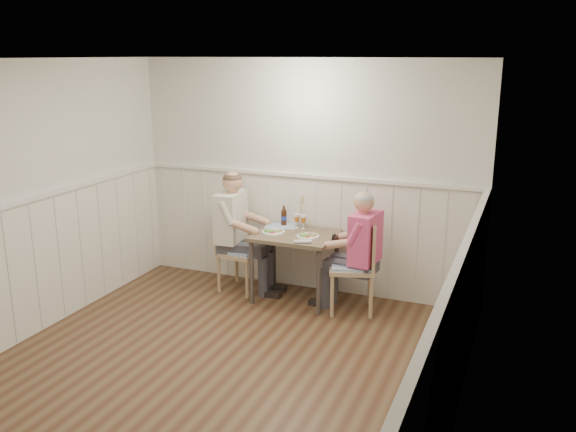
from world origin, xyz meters
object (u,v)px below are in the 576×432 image
object	(u,v)px
chair_right	(358,263)
man_in_pink	(361,261)
grass_vase	(300,212)
dining_table	(295,243)
chair_left	(237,247)
beer_bottle	(284,217)
diner_cream	(235,240)

from	to	relation	value
chair_right	man_in_pink	bearing A→B (deg)	-1.58
chair_right	man_in_pink	world-z (taller)	man_in_pink
man_in_pink	grass_vase	size ratio (longest dim) A/B	3.46
dining_table	chair_right	size ratio (longest dim) A/B	0.88
man_in_pink	dining_table	bearing A→B (deg)	176.36
chair_left	man_in_pink	bearing A→B (deg)	-2.90
dining_table	beer_bottle	distance (m)	0.42
beer_bottle	chair_right	bearing A→B (deg)	-18.13
chair_right	grass_vase	distance (m)	0.94
grass_vase	beer_bottle	bearing A→B (deg)	-173.42
dining_table	chair_right	xyz separation A→B (m)	(0.73, -0.05, -0.11)
diner_cream	beer_bottle	xyz separation A→B (m)	(0.50, 0.25, 0.26)
chair_left	grass_vase	world-z (taller)	grass_vase
dining_table	chair_right	world-z (taller)	chair_right
dining_table	man_in_pink	xyz separation A→B (m)	(0.76, -0.05, -0.09)
diner_cream	beer_bottle	size ratio (longest dim) A/B	6.16
chair_right	chair_left	bearing A→B (deg)	177.07
chair_left	grass_vase	bearing A→B (deg)	21.55
chair_left	beer_bottle	xyz separation A→B (m)	(0.48, 0.24, 0.35)
chair_left	grass_vase	xyz separation A→B (m)	(0.67, 0.26, 0.42)
diner_cream	dining_table	bearing A→B (deg)	-1.17
man_in_pink	grass_vase	xyz separation A→B (m)	(-0.81, 0.34, 0.37)
beer_bottle	chair_left	bearing A→B (deg)	-153.29
diner_cream	grass_vase	size ratio (longest dim) A/B	3.68
dining_table	beer_bottle	xyz separation A→B (m)	(-0.24, 0.27, 0.21)
dining_table	grass_vase	world-z (taller)	grass_vase
grass_vase	chair_right	bearing A→B (deg)	-23.42
dining_table	grass_vase	size ratio (longest dim) A/B	2.28
chair_left	diner_cream	bearing A→B (deg)	-146.57
dining_table	diner_cream	world-z (taller)	diner_cream
chair_left	diner_cream	distance (m)	0.09
chair_left	grass_vase	size ratio (longest dim) A/B	2.43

